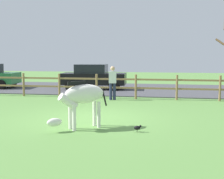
{
  "coord_description": "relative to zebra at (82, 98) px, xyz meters",
  "views": [
    {
      "loc": [
        2.74,
        -10.42,
        2.15
      ],
      "look_at": [
        0.52,
        1.2,
        0.87
      ],
      "focal_mm": 50.28,
      "sensor_mm": 36.0,
      "label": 1
    }
  ],
  "objects": [
    {
      "name": "parked_car_black",
      "position": [
        -2.27,
        10.32,
        -0.08
      ],
      "size": [
        4.11,
        2.1,
        1.56
      ],
      "color": "black",
      "rests_on": "parking_asphalt"
    },
    {
      "name": "ground_plane",
      "position": [
        -0.16,
        1.64,
        -0.93
      ],
      "size": [
        60.0,
        60.0,
        0.0
      ],
      "primitive_type": "plane",
      "color": "#5B8C42"
    },
    {
      "name": "parking_asphalt",
      "position": [
        -0.16,
        10.94,
        -0.9
      ],
      "size": [
        28.0,
        7.4,
        0.05
      ],
      "primitive_type": "cube",
      "color": "#47474C",
      "rests_on": "ground_plane"
    },
    {
      "name": "visitor_near_fence",
      "position": [
        -0.24,
        6.1,
        -0.02
      ],
      "size": [
        0.39,
        0.27,
        1.64
      ],
      "color": "#232847",
      "rests_on": "ground_plane"
    },
    {
      "name": "crow_on_grass",
      "position": [
        1.66,
        -0.12,
        -0.8
      ],
      "size": [
        0.22,
        0.1,
        0.2
      ],
      "color": "black",
      "rests_on": "ground_plane"
    },
    {
      "name": "paddock_fence",
      "position": [
        -0.17,
        6.64,
        -0.23
      ],
      "size": [
        22.1,
        0.11,
        1.22
      ],
      "color": "olive",
      "rests_on": "ground_plane"
    },
    {
      "name": "zebra",
      "position": [
        0.0,
        0.0,
        0.0
      ],
      "size": [
        1.56,
        1.45,
        1.41
      ],
      "color": "white",
      "rests_on": "ground_plane"
    }
  ]
}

